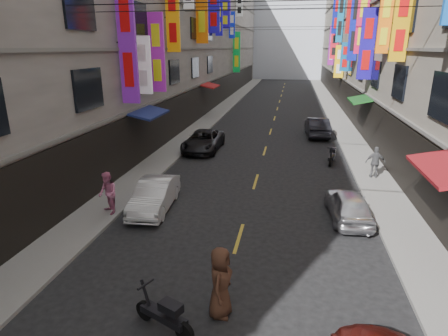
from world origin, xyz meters
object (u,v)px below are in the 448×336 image
at_px(scooter_far_right, 332,156).
at_px(car_right_far, 317,127).
at_px(pedestrian_rfar, 375,162).
at_px(pedestrian_crossing, 220,282).
at_px(car_left_far, 203,141).
at_px(scooter_crossing, 164,315).
at_px(car_left_mid, 155,195).
at_px(pedestrian_lfar, 108,193).
at_px(car_right_mid, 348,205).

distance_m(scooter_far_right, car_right_far, 7.08).
distance_m(car_right_far, pedestrian_rfar, 9.93).
distance_m(pedestrian_rfar, pedestrian_crossing, 12.82).
distance_m(scooter_far_right, car_left_far, 8.20).
xyz_separation_m(scooter_crossing, car_right_far, (4.66, 21.86, 0.28)).
relative_size(car_left_far, pedestrian_crossing, 2.47).
height_order(car_left_far, pedestrian_rfar, pedestrian_rfar).
bearing_deg(car_left_mid, pedestrian_lfar, -153.27).
height_order(scooter_far_right, pedestrian_crossing, pedestrian_crossing).
distance_m(car_left_mid, car_left_far, 9.56).
xyz_separation_m(scooter_crossing, scooter_far_right, (5.17, 14.80, 0.00)).
distance_m(scooter_far_right, pedestrian_rfar, 3.22).
xyz_separation_m(car_right_mid, pedestrian_rfar, (1.93, 5.07, 0.33)).
bearing_deg(pedestrian_crossing, car_right_far, -5.82).
distance_m(car_left_far, car_right_mid, 12.11).
bearing_deg(pedestrian_rfar, car_left_mid, 29.20).
bearing_deg(scooter_far_right, car_right_mid, 101.69).
relative_size(car_left_mid, car_left_far, 0.82).
height_order(car_left_mid, pedestrian_crossing, pedestrian_crossing).
relative_size(car_right_far, pedestrian_rfar, 2.68).
distance_m(car_right_far, pedestrian_crossing, 21.34).
bearing_deg(scooter_crossing, car_right_far, 12.68).
distance_m(scooter_crossing, scooter_far_right, 15.68).
height_order(scooter_far_right, car_right_far, car_right_far).
height_order(car_right_far, pedestrian_rfar, pedestrian_rfar).
bearing_deg(scooter_far_right, pedestrian_crossing, 86.41).
distance_m(scooter_far_right, pedestrian_crossing, 14.56).
bearing_deg(scooter_crossing, car_left_far, 34.84).
bearing_deg(car_right_far, pedestrian_lfar, 57.51).
distance_m(car_left_far, car_right_far, 9.42).
bearing_deg(car_left_far, car_left_mid, -88.48).
xyz_separation_m(scooter_far_right, pedestrian_rfar, (1.86, -2.58, 0.49)).
bearing_deg(pedestrian_lfar, pedestrian_crossing, 0.84).
bearing_deg(car_right_mid, pedestrian_rfar, -115.35).
relative_size(car_left_far, car_right_far, 1.06).
relative_size(car_right_mid, pedestrian_rfar, 2.17).
bearing_deg(car_right_far, car_left_far, 33.19).
distance_m(scooter_crossing, car_left_mid, 7.23).
relative_size(car_right_mid, pedestrian_crossing, 1.88).
height_order(car_left_mid, car_right_far, car_right_far).
relative_size(car_left_far, pedestrian_lfar, 2.70).
xyz_separation_m(car_left_mid, car_right_mid, (7.82, 0.46, -0.03)).
relative_size(car_left_mid, pedestrian_crossing, 2.04).
bearing_deg(scooter_crossing, scooter_far_right, 5.47).
relative_size(car_right_mid, pedestrian_lfar, 2.06).
bearing_deg(pedestrian_rfar, pedestrian_crossing, 62.61).
distance_m(car_left_mid, pedestrian_rfar, 11.21).
xyz_separation_m(scooter_crossing, car_right_mid, (5.10, 7.15, 0.16)).
xyz_separation_m(car_left_mid, pedestrian_lfar, (-1.58, -0.94, 0.35)).
height_order(car_right_mid, pedestrian_crossing, pedestrian_crossing).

